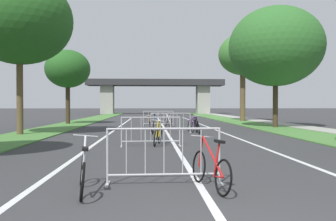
{
  "coord_description": "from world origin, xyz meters",
  "views": [
    {
      "loc": [
        -0.9,
        -3.32,
        1.47
      ],
      "look_at": [
        0.74,
        27.86,
        0.97
      ],
      "focal_mm": 36.72,
      "sensor_mm": 36.0,
      "label": 1
    }
  ],
  "objects_px": {
    "bicycle_orange_4": "(150,126)",
    "bicycle_red_6": "(210,168)",
    "tree_right_oak_mid": "(276,47)",
    "bicycle_silver_7": "(83,172)",
    "tree_right_pine_near": "(243,55)",
    "tree_left_maple_mid": "(68,69)",
    "crowd_barrier_fourth": "(158,119)",
    "crowd_barrier_second": "(151,132)",
    "crowd_barrier_third": "(171,123)",
    "bicycle_blue_3": "(153,126)",
    "crowd_barrier_nearest": "(164,156)",
    "bicycle_black_2": "(197,126)",
    "bicycle_white_1": "(168,121)",
    "bicycle_yellow_0": "(158,135)",
    "bicycle_purple_5": "(191,125)",
    "tree_left_pine_far": "(19,20)"
  },
  "relations": [
    {
      "from": "bicycle_orange_4",
      "to": "bicycle_red_6",
      "type": "height_order",
      "value": "bicycle_orange_4"
    },
    {
      "from": "tree_right_oak_mid",
      "to": "bicycle_silver_7",
      "type": "distance_m",
      "value": 19.02
    },
    {
      "from": "tree_right_pine_near",
      "to": "bicycle_red_6",
      "type": "height_order",
      "value": "tree_right_pine_near"
    },
    {
      "from": "tree_left_maple_mid",
      "to": "crowd_barrier_fourth",
      "type": "bearing_deg",
      "value": -21.02
    },
    {
      "from": "crowd_barrier_second",
      "to": "crowd_barrier_third",
      "type": "height_order",
      "value": "same"
    },
    {
      "from": "tree_right_pine_near",
      "to": "bicycle_blue_3",
      "type": "distance_m",
      "value": 16.23
    },
    {
      "from": "crowd_barrier_nearest",
      "to": "tree_right_oak_mid",
      "type": "bearing_deg",
      "value": 63.05
    },
    {
      "from": "bicycle_red_6",
      "to": "bicycle_black_2",
      "type": "bearing_deg",
      "value": 69.92
    },
    {
      "from": "bicycle_black_2",
      "to": "bicycle_red_6",
      "type": "bearing_deg",
      "value": 83.24
    },
    {
      "from": "crowd_barrier_fourth",
      "to": "bicycle_black_2",
      "type": "relative_size",
      "value": 1.29
    },
    {
      "from": "crowd_barrier_third",
      "to": "bicycle_silver_7",
      "type": "relative_size",
      "value": 1.29
    },
    {
      "from": "crowd_barrier_second",
      "to": "bicycle_black_2",
      "type": "height_order",
      "value": "crowd_barrier_second"
    },
    {
      "from": "tree_right_pine_near",
      "to": "tree_left_maple_mid",
      "type": "bearing_deg",
      "value": -165.37
    },
    {
      "from": "tree_left_maple_mid",
      "to": "bicycle_white_1",
      "type": "bearing_deg",
      "value": -23.12
    },
    {
      "from": "crowd_barrier_third",
      "to": "bicycle_yellow_0",
      "type": "bearing_deg",
      "value": -98.08
    },
    {
      "from": "crowd_barrier_fourth",
      "to": "bicycle_purple_5",
      "type": "distance_m",
      "value": 5.69
    },
    {
      "from": "bicycle_silver_7",
      "to": "crowd_barrier_fourth",
      "type": "bearing_deg",
      "value": 73.51
    },
    {
      "from": "tree_left_maple_mid",
      "to": "bicycle_blue_3",
      "type": "xyz_separation_m",
      "value": [
        6.46,
        -9.06,
        -3.82
      ]
    },
    {
      "from": "tree_right_pine_near",
      "to": "bicycle_yellow_0",
      "type": "relative_size",
      "value": 4.66
    },
    {
      "from": "bicycle_orange_4",
      "to": "bicycle_red_6",
      "type": "distance_m",
      "value": 12.61
    },
    {
      "from": "crowd_barrier_nearest",
      "to": "bicycle_purple_5",
      "type": "bearing_deg",
      "value": 80.74
    },
    {
      "from": "tree_left_pine_far",
      "to": "crowd_barrier_third",
      "type": "distance_m",
      "value": 9.06
    },
    {
      "from": "tree_left_pine_far",
      "to": "tree_right_oak_mid",
      "type": "xyz_separation_m",
      "value": [
        14.41,
        4.66,
        -0.38
      ]
    },
    {
      "from": "bicycle_black_2",
      "to": "tree_left_pine_far",
      "type": "bearing_deg",
      "value": 3.25
    },
    {
      "from": "crowd_barrier_fourth",
      "to": "crowd_barrier_second",
      "type": "bearing_deg",
      "value": -92.69
    },
    {
      "from": "bicycle_purple_5",
      "to": "bicycle_silver_7",
      "type": "height_order",
      "value": "bicycle_purple_5"
    },
    {
      "from": "tree_left_pine_far",
      "to": "bicycle_white_1",
      "type": "relative_size",
      "value": 5.0
    },
    {
      "from": "tree_left_maple_mid",
      "to": "tree_right_pine_near",
      "type": "xyz_separation_m",
      "value": [
        14.61,
        3.82,
        1.75
      ]
    },
    {
      "from": "crowd_barrier_third",
      "to": "tree_right_pine_near",
      "type": "bearing_deg",
      "value": 59.61
    },
    {
      "from": "bicycle_yellow_0",
      "to": "bicycle_silver_7",
      "type": "distance_m",
      "value": 6.94
    },
    {
      "from": "crowd_barrier_fourth",
      "to": "bicycle_black_2",
      "type": "bearing_deg",
      "value": -74.1
    },
    {
      "from": "tree_left_maple_mid",
      "to": "tree_right_pine_near",
      "type": "bearing_deg",
      "value": 14.63
    },
    {
      "from": "bicycle_white_1",
      "to": "bicycle_purple_5",
      "type": "height_order",
      "value": "bicycle_purple_5"
    },
    {
      "from": "tree_right_pine_near",
      "to": "bicycle_silver_7",
      "type": "relative_size",
      "value": 4.71
    },
    {
      "from": "tree_left_pine_far",
      "to": "bicycle_red_6",
      "type": "bearing_deg",
      "value": -56.36
    },
    {
      "from": "crowd_barrier_fourth",
      "to": "bicycle_black_2",
      "type": "xyz_separation_m",
      "value": [
        1.83,
        -6.43,
        -0.13
      ]
    },
    {
      "from": "tree_right_pine_near",
      "to": "bicycle_white_1",
      "type": "bearing_deg",
      "value": -135.24
    },
    {
      "from": "tree_right_oak_mid",
      "to": "crowd_barrier_second",
      "type": "xyz_separation_m",
      "value": [
        -8.04,
        -9.48,
        -4.7
      ]
    },
    {
      "from": "tree_left_pine_far",
      "to": "bicycle_black_2",
      "type": "bearing_deg",
      "value": 3.35
    },
    {
      "from": "bicycle_white_1",
      "to": "bicycle_black_2",
      "type": "xyz_separation_m",
      "value": [
        1.18,
        -5.86,
        0.02
      ]
    },
    {
      "from": "crowd_barrier_third",
      "to": "bicycle_purple_5",
      "type": "relative_size",
      "value": 1.29
    },
    {
      "from": "bicycle_black_2",
      "to": "bicycle_silver_7",
      "type": "relative_size",
      "value": 0.99
    },
    {
      "from": "bicycle_yellow_0",
      "to": "bicycle_blue_3",
      "type": "distance_m",
      "value": 4.99
    },
    {
      "from": "tree_left_maple_mid",
      "to": "crowd_barrier_third",
      "type": "height_order",
      "value": "tree_left_maple_mid"
    },
    {
      "from": "tree_right_pine_near",
      "to": "crowd_barrier_second",
      "type": "distance_m",
      "value": 20.75
    },
    {
      "from": "bicycle_white_1",
      "to": "bicycle_blue_3",
      "type": "bearing_deg",
      "value": -114.28
    },
    {
      "from": "tree_right_pine_near",
      "to": "crowd_barrier_second",
      "type": "xyz_separation_m",
      "value": [
        -8.3,
        -18.23,
        -5.45
      ]
    },
    {
      "from": "crowd_barrier_nearest",
      "to": "crowd_barrier_second",
      "type": "relative_size",
      "value": 1.0
    },
    {
      "from": "tree_right_oak_mid",
      "to": "bicycle_black_2",
      "type": "xyz_separation_m",
      "value": [
        -5.66,
        -4.14,
        -4.84
      ]
    },
    {
      "from": "tree_right_pine_near",
      "to": "bicycle_purple_5",
      "type": "xyz_separation_m",
      "value": [
        -6.07,
        -11.89,
        -5.57
      ]
    }
  ]
}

